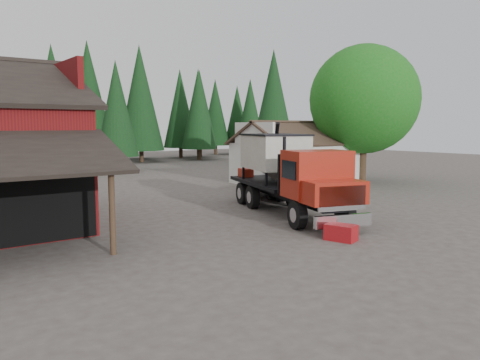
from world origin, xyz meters
TOP-DOWN VIEW (x-y plane):
  - ground at (0.00, 0.00)m, footprint 120.00×120.00m
  - farmhouse at (13.00, 13.00)m, footprint 8.60×6.42m
  - deciduous_tree at (17.01, 9.97)m, footprint 8.00×8.00m
  - conifer_backdrop at (0.00, 42.00)m, footprint 76.00×16.00m
  - near_pine_b at (6.00, 30.00)m, footprint 3.96×3.96m
  - near_pine_c at (22.00, 26.00)m, footprint 4.84×4.84m
  - feed_truck at (4.02, 4.03)m, footprint 5.44×10.18m
  - silver_car at (8.20, 8.41)m, footprint 5.83×3.27m
  - equip_box at (1.91, -1.12)m, footprint 0.99×1.26m

SIDE VIEW (x-z plane):
  - ground at x=0.00m, z-range 0.00..0.00m
  - conifer_backdrop at x=0.00m, z-range -8.00..8.00m
  - equip_box at x=1.91m, z-range 0.00..0.60m
  - silver_car at x=8.20m, z-range 0.00..1.54m
  - farmhouse at x=13.00m, z-range -0.66..3.99m
  - feed_truck at x=4.02m, z-range -0.14..4.30m
  - near_pine_b at x=6.00m, z-range 0.69..11.09m
  - deciduous_tree at x=17.01m, z-range 0.81..11.01m
  - near_pine_c at x=22.00m, z-range 0.69..13.09m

